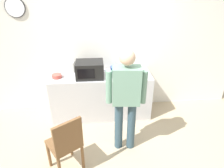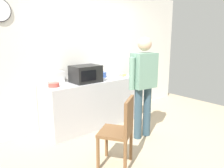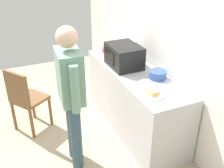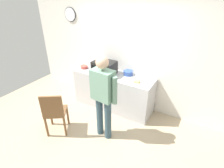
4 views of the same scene
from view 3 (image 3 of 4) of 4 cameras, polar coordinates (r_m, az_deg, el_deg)
ground_plane at (r=3.60m, az=-12.50°, el=-14.43°), size 6.00×6.00×0.00m
back_wall at (r=3.50m, az=11.72°, el=9.24°), size 5.40×0.13×2.60m
kitchen_counter at (r=3.76m, az=4.68°, el=-3.35°), size 1.92×0.62×0.89m
microwave at (r=3.63m, az=2.54°, el=5.96°), size 0.50×0.39×0.30m
sandwich_plate at (r=3.00m, az=8.58°, el=-2.04°), size 0.27×0.27×0.07m
salad_bowl at (r=3.38m, az=9.64°, el=1.97°), size 0.22×0.22×0.10m
cereal_bowl at (r=4.20m, az=-0.97°, el=7.32°), size 0.18×0.18×0.07m
toaster at (r=4.12m, az=3.55°, el=7.88°), size 0.22×0.18×0.20m
fork_utensil at (r=3.90m, az=4.89°, el=5.18°), size 0.17×0.06×0.01m
spoon_utensil at (r=3.29m, az=7.03°, el=0.59°), size 0.17×0.02×0.01m
person_standing at (r=2.90m, az=-8.70°, el=-1.28°), size 0.59×0.27×1.68m
wooden_chair at (r=3.82m, az=-17.89°, el=-2.82°), size 0.56×0.56×0.94m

